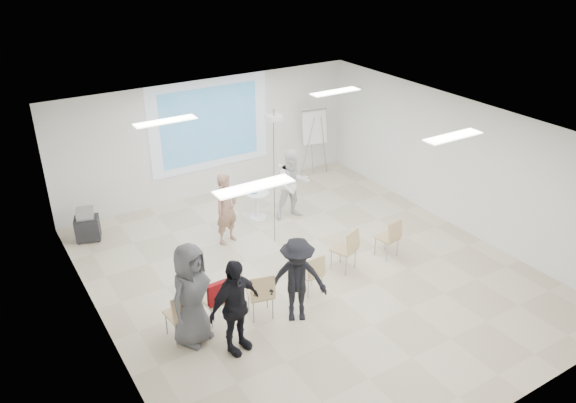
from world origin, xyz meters
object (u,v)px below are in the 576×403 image
chair_left_inner (261,292)px  chair_right_far (390,236)px  chair_right_inner (347,247)px  audience_outer (191,289)px  player_right (293,181)px  chair_left_mid (217,299)px  av_cart (87,226)px  player_left (226,204)px  audience_left (234,301)px  pedestal_table (257,204)px  laptop (260,291)px  audience_mid (297,275)px  flipchart_easel (314,127)px  chair_far_left (181,312)px  chair_center (313,272)px

chair_left_inner → chair_right_far: size_ratio=1.06×
chair_right_inner → audience_outer: bearing=164.7°
player_right → chair_right_far: size_ratio=2.16×
chair_left_mid → av_cart: chair_left_mid is taller
player_left → audience_left: size_ratio=0.94×
pedestal_table → audience_outer: (-3.05, -3.28, 0.65)m
audience_outer → chair_left_inner: bearing=-30.1°
audience_left → laptop: bearing=22.7°
laptop → audience_mid: size_ratio=0.19×
audience_left → audience_mid: (1.29, 0.16, -0.06)m
audience_mid → audience_outer: (-1.78, 0.43, 0.11)m
audience_mid → laptop: bearing=167.2°
laptop → audience_outer: 1.37m
chair_right_inner → av_cart: (-4.13, 4.03, -0.19)m
laptop → flipchart_easel: (4.41, 4.76, 0.90)m
chair_far_left → flipchart_easel: (5.83, 4.63, 0.86)m
pedestal_table → audience_outer: audience_outer is taller
pedestal_table → chair_far_left: chair_far_left is taller
chair_left_inner → chair_left_mid: bearing=171.7°
player_right → chair_left_mid: (-3.27, -2.70, -0.44)m
player_left → chair_left_inner: player_left is taller
laptop → chair_left_mid: bearing=-0.9°
pedestal_table → flipchart_easel: (2.63, 1.49, 1.01)m
player_left → chair_left_inner: bearing=-122.4°
pedestal_table → audience_left: bearing=-123.5°
chair_center → audience_left: 2.09m
chair_right_inner → audience_mid: audience_mid is taller
player_right → chair_right_far: 2.76m
laptop → audience_mid: bearing=153.3°
chair_left_mid → chair_center: chair_left_mid is taller
pedestal_table → audience_mid: size_ratio=0.38×
chair_left_mid → flipchart_easel: 6.94m
chair_far_left → audience_mid: 2.05m
player_right → chair_far_left: player_right is taller
chair_left_inner → chair_center: bearing=20.2°
audience_mid → flipchart_easel: bearing=80.9°
player_left → audience_left: (-1.46, -3.26, 0.06)m
pedestal_table → chair_right_inner: size_ratio=0.74×
chair_left_inner → av_cart: (-1.90, 4.47, -0.19)m
chair_center → flipchart_easel: 5.81m
laptop → player_left: bearing=-90.5°
player_left → chair_left_mid: size_ratio=2.14×
laptop → pedestal_table: bearing=-104.6°
player_right → chair_center: bearing=-104.4°
player_right → laptop: 3.87m
chair_left_mid → chair_right_far: chair_right_far is taller
pedestal_table → chair_left_mid: (-2.52, -3.08, 0.13)m
pedestal_table → audience_mid: audience_mid is taller
chair_right_far → flipchart_easel: bearing=67.5°
chair_left_inner → audience_mid: audience_mid is taller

